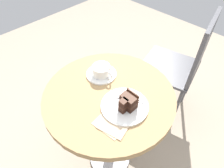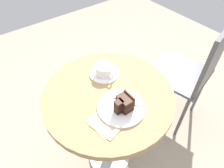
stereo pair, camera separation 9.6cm
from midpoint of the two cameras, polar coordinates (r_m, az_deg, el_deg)
ground_plane at (r=1.58m, az=1.13°, el=-20.20°), size 4.40×4.40×0.01m
cafe_table at (r=1.07m, az=1.58°, el=-7.34°), size 0.65×0.65×0.71m
saucer at (r=1.07m, az=0.35°, el=2.98°), size 0.16×0.16×0.01m
coffee_cup at (r=1.04m, az=0.50°, el=4.03°), size 0.13×0.09×0.06m
teaspoon at (r=1.07m, az=-1.93°, el=3.54°), size 0.09×0.04×0.00m
cake_plate at (r=0.91m, az=5.65°, el=-6.85°), size 0.22×0.22×0.01m
cake_slice at (r=0.88m, az=6.65°, el=-5.68°), size 0.07×0.08×0.08m
fork at (r=0.93m, az=8.29°, el=-5.22°), size 0.12×0.09×0.00m
napkin at (r=0.87m, az=1.82°, el=-11.04°), size 0.16×0.14×0.00m
cafe_chair at (r=1.47m, az=23.93°, el=3.61°), size 0.46×0.46×0.89m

